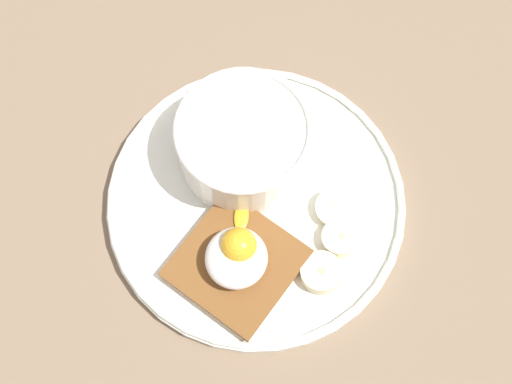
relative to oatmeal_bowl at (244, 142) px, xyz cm
name	(u,v)px	position (x,y,z in cm)	size (l,w,h in cm)	color
ground_plane	(256,208)	(3.73, 2.06, -4.78)	(120.00, 120.00, 2.00)	#7B6750
plate	(256,201)	(3.73, 2.06, -2.99)	(25.28, 25.28, 1.60)	white
oatmeal_bowl	(244,142)	(0.00, 0.00, 0.00)	(11.31, 11.31, 5.58)	white
toast_slice	(238,264)	(9.64, 2.15, -2.13)	(11.65, 11.65, 1.16)	brown
poached_egg	(238,254)	(9.39, 2.10, -0.14)	(7.72, 4.97, 3.63)	white
banana_slice_front	(335,208)	(2.93, 8.63, -2.05)	(4.55, 4.50, 1.74)	#EFECBE
banana_slice_left	(341,238)	(5.35, 9.72, -1.99)	(3.35, 3.52, 1.86)	#F2EBBB
banana_slice_back	(321,273)	(8.57, 8.83, -2.09)	(4.51, 4.56, 1.55)	beige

